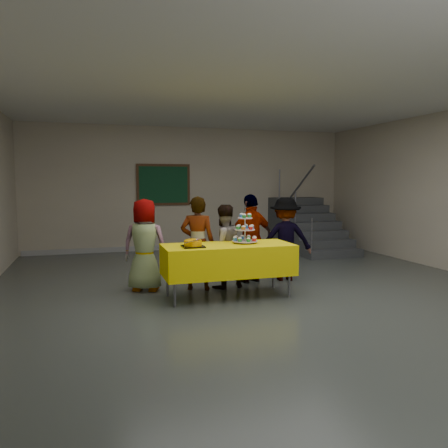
# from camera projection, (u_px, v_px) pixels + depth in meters

# --- Properties ---
(room_shell) EXTENTS (10.00, 10.04, 3.02)m
(room_shell) POSITION_uv_depth(u_px,v_px,m) (271.00, 149.00, 6.03)
(room_shell) COLOR #4C514C
(room_shell) RESTS_ON ground
(bake_table) EXTENTS (1.88, 0.78, 0.77)m
(bake_table) POSITION_uv_depth(u_px,v_px,m) (228.00, 259.00, 6.33)
(bake_table) COLOR #595960
(bake_table) RESTS_ON ground
(cupcake_stand) EXTENTS (0.38, 0.38, 0.44)m
(cupcake_stand) POSITION_uv_depth(u_px,v_px,m) (245.00, 232.00, 6.45)
(cupcake_stand) COLOR silver
(cupcake_stand) RESTS_ON bake_table
(bear_cake) EXTENTS (0.32, 0.36, 0.12)m
(bear_cake) POSITION_uv_depth(u_px,v_px,m) (193.00, 243.00, 6.06)
(bear_cake) COLOR black
(bear_cake) RESTS_ON bake_table
(schoolchild_a) EXTENTS (0.81, 0.68, 1.42)m
(schoolchild_a) POSITION_uv_depth(u_px,v_px,m) (145.00, 245.00, 6.69)
(schoolchild_a) COLOR slate
(schoolchild_a) RESTS_ON ground
(schoolchild_b) EXTENTS (0.62, 0.52, 1.45)m
(schoolchild_b) POSITION_uv_depth(u_px,v_px,m) (198.00, 243.00, 6.75)
(schoolchild_b) COLOR #5B5B65
(schoolchild_b) RESTS_ON ground
(schoolchild_c) EXTENTS (0.73, 0.61, 1.32)m
(schoolchild_c) POSITION_uv_depth(u_px,v_px,m) (223.00, 246.00, 6.85)
(schoolchild_c) COLOR slate
(schoolchild_c) RESTS_ON ground
(schoolchild_d) EXTENTS (0.93, 0.58, 1.47)m
(schoolchild_d) POSITION_uv_depth(u_px,v_px,m) (251.00, 238.00, 7.26)
(schoolchild_d) COLOR slate
(schoolchild_d) RESTS_ON ground
(schoolchild_e) EXTENTS (1.01, 0.73, 1.41)m
(schoolchild_e) POSITION_uv_depth(u_px,v_px,m) (285.00, 239.00, 7.41)
(schoolchild_e) COLOR slate
(schoolchild_e) RESTS_ON ground
(staircase) EXTENTS (1.30, 2.40, 2.04)m
(staircase) POSITION_uv_depth(u_px,v_px,m) (305.00, 229.00, 10.89)
(staircase) COLOR #424447
(staircase) RESTS_ON ground
(noticeboard) EXTENTS (1.30, 0.05, 1.00)m
(noticeboard) POSITION_uv_depth(u_px,v_px,m) (163.00, 185.00, 10.58)
(noticeboard) COLOR #472B16
(noticeboard) RESTS_ON ground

